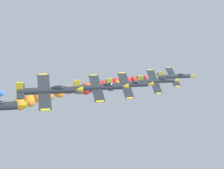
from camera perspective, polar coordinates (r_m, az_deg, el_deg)
The scene contains 7 objects.
airplane_lead at distance 121.03m, azimuth 8.28°, elevation 1.07°, with size 8.93×10.35×4.09m.
smoke_trail_lead at distance 117.54m, azimuth -1.35°, elevation -0.09°, with size 3.72×19.97×5.02m.
airplane_left_inner at distance 107.15m, azimuth 5.88°, elevation 0.48°, with size 8.67×10.35×4.68m.
smoke_trail_left_inner at distance 104.53m, azimuth -8.60°, elevation -1.55°, with size 3.51×27.74×6.61m.
airplane_right_inner at distance 93.56m, azimuth 2.16°, elevation -0.01°, with size 8.90×10.35×4.16m.
airplane_left_outer at distance 81.83m, azimuth -1.64°, elevation -0.35°, with size 9.12×10.35×3.56m.
airplane_right_outer at distance 68.70m, azimuth -8.43°, elevation -0.79°, with size 8.89×10.35×4.20m.
Camera 1 is at (84.23, -15.34, 150.28)m, focal length 69.58 mm.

